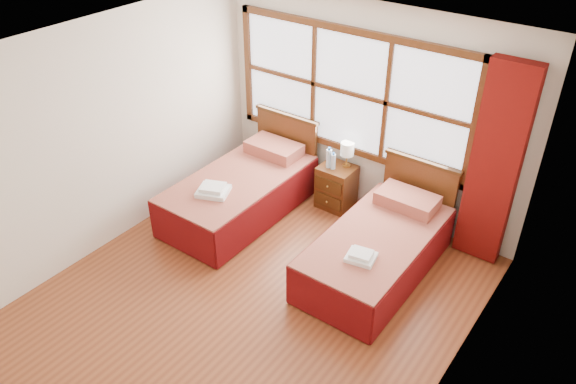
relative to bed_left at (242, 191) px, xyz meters
The scene contains 15 objects.
floor 1.67m from the bed_left, 46.92° to the right, with size 4.50×4.50×0.00m, color brown.
ceiling 2.82m from the bed_left, 46.92° to the right, with size 4.50×4.50×0.00m, color white.
wall_back 1.83m from the bed_left, 43.26° to the left, with size 4.00×4.00×0.00m, color silver.
wall_left 1.79m from the bed_left, 126.35° to the right, with size 4.50×4.50×0.00m, color silver.
wall_right 3.48m from the bed_left, 20.99° to the right, with size 4.50×4.50×0.00m, color silver.
window 1.79m from the bed_left, 49.42° to the left, with size 3.16×0.06×1.56m.
curtain 2.99m from the bed_left, 18.56° to the left, with size 0.50×0.16×2.30m, color maroon.
bed_left is the anchor object (origin of this frame).
bed_right 1.93m from the bed_left, ahead, with size 1.00×2.02×0.97m.
nightstand 1.20m from the bed_left, 41.84° to the left, with size 0.43×0.43×0.58m.
towels_left 0.58m from the bed_left, 89.84° to the right, with size 0.45×0.42×0.11m.
towels_right 2.06m from the bed_left, 14.41° to the right, with size 0.32×0.30×0.08m.
lamp 1.41m from the bed_left, 42.95° to the left, with size 0.17×0.17×0.33m.
bottle_near 1.16m from the bed_left, 43.22° to the left, with size 0.07×0.07×0.27m.
bottle_far 1.19m from the bed_left, 40.67° to the left, with size 0.06×0.06×0.23m.
Camera 1 is at (2.83, -3.25, 4.14)m, focal length 35.00 mm.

